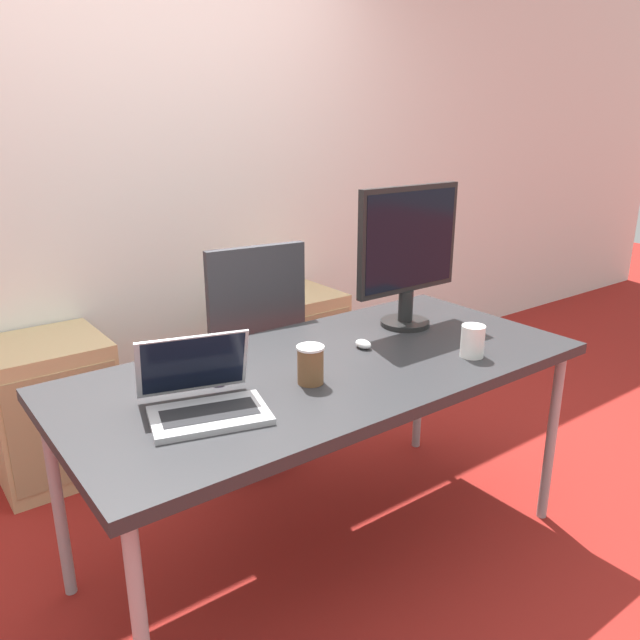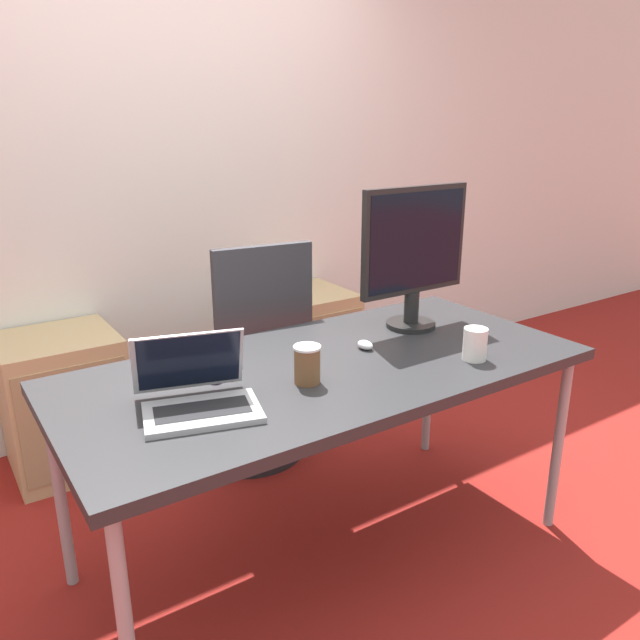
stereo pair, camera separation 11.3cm
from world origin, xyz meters
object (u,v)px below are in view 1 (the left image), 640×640
mouse (363,344)px  coffee_cup_white (473,341)px  office_chair (243,381)px  monitor (408,252)px  coffee_cup_brown (310,365)px  cabinet_left (51,409)px  laptop_center (204,397)px  cabinet_right (291,347)px

mouse → coffee_cup_white: 0.39m
office_chair → mouse: (0.10, -0.74, 0.38)m
monitor → mouse: size_ratio=7.95×
coffee_cup_brown → coffee_cup_white: bearing=-14.8°
cabinet_left → monitor: size_ratio=1.15×
monitor → coffee_cup_brown: bearing=-160.0°
laptop_center → coffee_cup_brown: size_ratio=3.01×
cabinet_left → mouse: bearing=-53.4°
laptop_center → mouse: laptop_center is taller
coffee_cup_brown → laptop_center: bearing=177.4°
coffee_cup_white → coffee_cup_brown: size_ratio=0.92×
monitor → coffee_cup_white: bearing=-97.9°
cabinet_right → laptop_center: laptop_center is taller
laptop_center → coffee_cup_white: laptop_center is taller
monitor → coffee_cup_brown: monitor is taller
cabinet_left → coffee_cup_white: bearing=-52.5°
monitor → laptop_center: bearing=-167.8°
mouse → coffee_cup_brown: coffee_cup_brown is taller
cabinet_left → coffee_cup_white: coffee_cup_white is taller
monitor → office_chair: bearing=122.6°
cabinet_left → cabinet_right: 1.32m
cabinet_left → mouse: (0.86, -1.16, 0.47)m
office_chair → cabinet_right: 0.70m
cabinet_left → office_chair: bearing=-28.8°
mouse → coffee_cup_brown: 0.37m
office_chair → coffee_cup_brown: office_chair is taller
mouse → monitor: bearing=17.7°
cabinet_right → coffee_cup_white: coffee_cup_white is taller
monitor → mouse: (-0.31, -0.10, -0.29)m
cabinet_left → laptop_center: (0.15, -1.28, 0.50)m
monitor → coffee_cup_brown: size_ratio=4.50×
monitor → coffee_cup_white: size_ratio=4.90×
cabinet_right → coffee_cup_white: 1.56m
laptop_center → mouse: size_ratio=5.30×
coffee_cup_brown → office_chair: bearing=74.4°
cabinet_left → coffee_cup_brown: (0.52, -1.30, 0.51)m
laptop_center → monitor: (1.02, 0.22, 0.26)m
office_chair → laptop_center: office_chair is taller
cabinet_left → mouse: 1.52m
mouse → coffee_cup_white: coffee_cup_white is taller
cabinet_left → laptop_center: 1.38m
office_chair → cabinet_right: office_chair is taller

